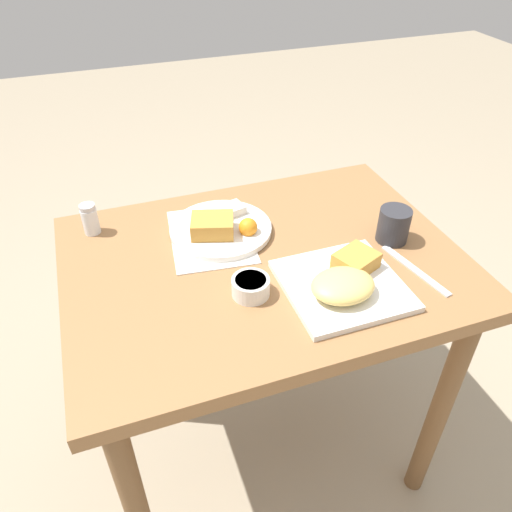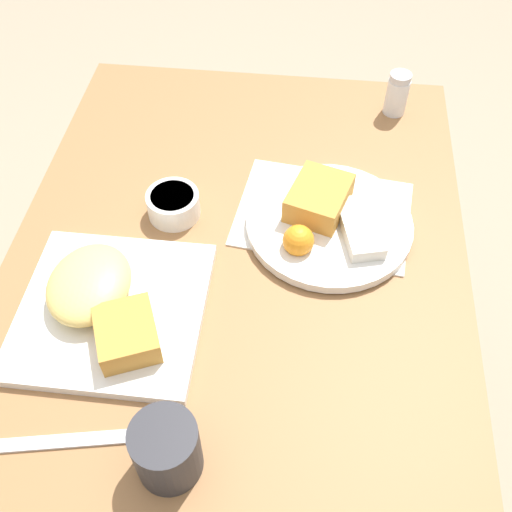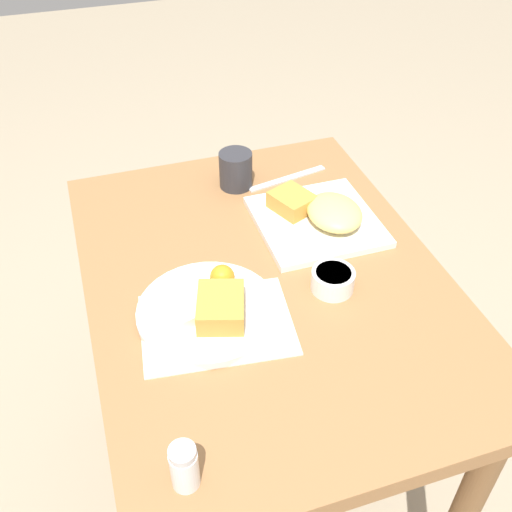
# 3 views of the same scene
# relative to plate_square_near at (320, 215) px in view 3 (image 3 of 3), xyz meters

# --- Properties ---
(ground_plane) EXTENTS (8.00, 8.00, 0.00)m
(ground_plane) POSITION_rel_plate_square_near_xyz_m (-0.12, 0.15, -0.76)
(ground_plane) COLOR gray
(dining_table) EXTENTS (0.88, 0.65, 0.74)m
(dining_table) POSITION_rel_plate_square_near_xyz_m (-0.12, 0.15, -0.13)
(dining_table) COLOR olive
(dining_table) RESTS_ON ground_plane
(menu_card) EXTENTS (0.21, 0.27, 0.00)m
(menu_card) POSITION_rel_plate_square_near_xyz_m (-0.21, 0.27, -0.02)
(menu_card) COLOR silver
(menu_card) RESTS_ON dining_table
(plate_square_near) EXTENTS (0.24, 0.24, 0.06)m
(plate_square_near) POSITION_rel_plate_square_near_xyz_m (0.00, 0.00, 0.00)
(plate_square_near) COLOR white
(plate_square_near) RESTS_ON dining_table
(plate_oval_far) EXTENTS (0.24, 0.24, 0.05)m
(plate_oval_far) POSITION_rel_plate_square_near_xyz_m (-0.18, 0.28, -0.00)
(plate_oval_far) COLOR white
(plate_oval_far) RESTS_ON menu_card
(sauce_ramekin) EXTENTS (0.08, 0.08, 0.04)m
(sauce_ramekin) POSITION_rel_plate_square_near_xyz_m (-0.18, 0.05, -0.00)
(sauce_ramekin) COLOR white
(sauce_ramekin) RESTS_ON dining_table
(salt_shaker) EXTENTS (0.04, 0.04, 0.08)m
(salt_shaker) POSITION_rel_plate_square_near_xyz_m (-0.47, 0.39, 0.01)
(salt_shaker) COLOR white
(salt_shaker) RESTS_ON dining_table
(butter_knife) EXTENTS (0.05, 0.19, 0.00)m
(butter_knife) POSITION_rel_plate_square_near_xyz_m (0.18, 0.00, -0.02)
(butter_knife) COLOR silver
(butter_knife) RESTS_ON dining_table
(coffee_mug) EXTENTS (0.07, 0.07, 0.08)m
(coffee_mug) POSITION_rel_plate_square_near_xyz_m (0.19, 0.12, 0.02)
(coffee_mug) COLOR #2D2D33
(coffee_mug) RESTS_ON dining_table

